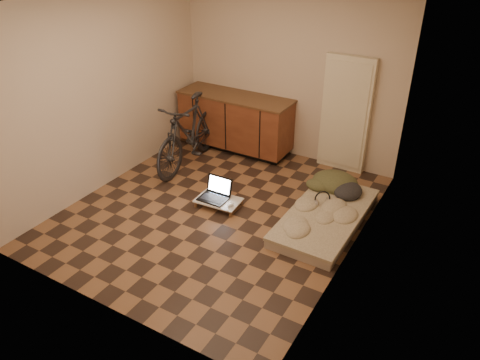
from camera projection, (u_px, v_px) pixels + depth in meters
The scene contains 10 objects.
room_shell at pixel (216, 117), 5.44m from camera, with size 3.50×4.00×2.60m.
cabinets at pixel (236, 122), 7.46m from camera, with size 1.84×0.62×0.91m.
appliance_panel at pixel (346, 115), 6.70m from camera, with size 0.70×0.10×1.70m, color beige.
bicycle at pixel (188, 129), 6.92m from camera, with size 0.53×1.79×1.16m, color black.
futon at pixel (325, 217), 5.81m from camera, with size 0.85×1.74×0.15m.
clothing_pile at pixel (338, 179), 6.23m from camera, with size 0.66×0.55×0.26m, color #3E4025, non-canonical shape.
headphones at pixel (323, 198), 5.91m from camera, with size 0.23×0.21×0.15m, color black, non-canonical shape.
lap_desk at pixel (218, 200), 6.13m from camera, with size 0.60×0.41×0.10m.
laptop at pixel (215, 194), 6.15m from camera, with size 0.37×0.34×0.26m.
mouse at pixel (231, 205), 5.99m from camera, with size 0.06×0.10×0.03m, color silver.
Camera 1 is at (2.82, -4.25, 3.35)m, focal length 35.00 mm.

